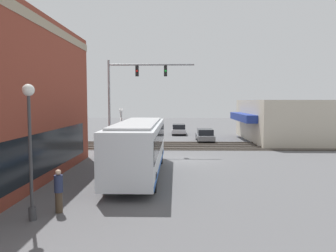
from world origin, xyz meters
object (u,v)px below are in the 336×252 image
crossing_signal (121,126)px  parked_car_silver (179,129)px  parked_car_grey (205,136)px  city_bus (139,146)px  pedestrian_by_lamp (59,191)px  streetlamp (30,140)px

crossing_signal → parked_car_silver: bearing=-18.1°
parked_car_grey → parked_car_silver: 8.03m
city_bus → pedestrian_by_lamp: (-6.77, 2.42, -0.88)m
city_bus → crossing_signal: bearing=16.3°
parked_car_grey → parked_car_silver: (7.53, 2.80, -0.00)m
streetlamp → parked_car_grey: size_ratio=1.16×
city_bus → crossing_signal: crossing_signal is taller
city_bus → parked_car_silver: size_ratio=2.47×
crossing_signal → streetlamp: bearing=177.6°
crossing_signal → parked_car_grey: (7.90, -7.85, -1.65)m
streetlamp → parked_car_grey: (23.88, -8.51, -2.37)m
city_bus → parked_car_grey: city_bus is taller
crossing_signal → pedestrian_by_lamp: 15.20m
streetlamp → parked_car_silver: size_ratio=1.11×
pedestrian_by_lamp → city_bus: bearing=-19.6°
crossing_signal → pedestrian_by_lamp: bearing=-179.9°
parked_car_grey → pedestrian_by_lamp: pedestrian_by_lamp is taller
city_bus → parked_car_grey: bearing=-18.4°
streetlamp → parked_car_grey: 25.46m
parked_car_grey → city_bus: bearing=161.6°
crossing_signal → streetlamp: (-15.99, 0.66, 0.72)m
crossing_signal → streetlamp: 16.02m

